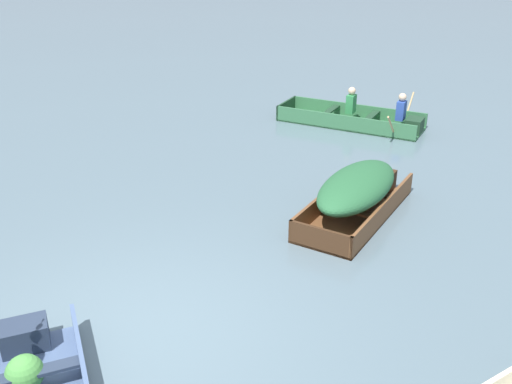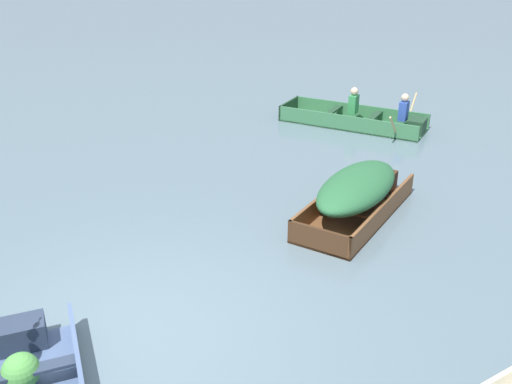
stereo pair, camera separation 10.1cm
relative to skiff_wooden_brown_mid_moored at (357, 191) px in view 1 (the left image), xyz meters
The scene contains 3 objects.
ground_plane 4.39m from the skiff_wooden_brown_mid_moored, 112.69° to the right, with size 80.00×80.00×0.00m, color slate.
skiff_wooden_brown_mid_moored is the anchor object (origin of this frame).
rowboat_green_with_crew 4.85m from the skiff_wooden_brown_mid_moored, 101.81° to the left, with size 3.56×2.33×0.93m.
Camera 1 is at (3.27, -4.47, 4.31)m, focal length 40.00 mm.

